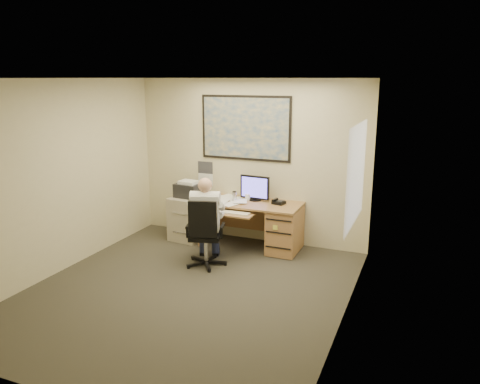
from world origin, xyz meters
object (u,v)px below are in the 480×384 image
at_px(filing_cabinet, 190,214).
at_px(person, 206,222).
at_px(desk, 271,222).
at_px(office_chair, 204,246).

distance_m(filing_cabinet, person, 1.24).
bearing_deg(filing_cabinet, desk, 7.26).
height_order(filing_cabinet, office_chair, office_chair).
bearing_deg(person, desk, 36.63).
distance_m(desk, filing_cabinet, 1.45).
height_order(filing_cabinet, person, person).
relative_size(office_chair, person, 0.79).
bearing_deg(office_chair, filing_cabinet, 110.74).
bearing_deg(person, filing_cabinet, 111.35).
bearing_deg(desk, office_chair, -123.34).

